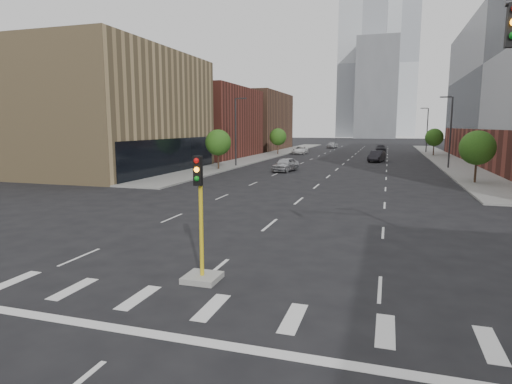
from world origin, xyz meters
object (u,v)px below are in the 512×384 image
at_px(car_deep_right, 381,148).
at_px(median_traffic_signal, 201,254).
at_px(car_near_left, 285,164).
at_px(car_mid_right, 377,156).
at_px(car_distant, 332,145).
at_px(car_far_left, 300,150).

bearing_deg(car_deep_right, median_traffic_signal, -95.78).
relative_size(car_near_left, car_mid_right, 0.95).
xyz_separation_m(car_near_left, car_distant, (-1.55, 57.36, -0.06)).
distance_m(car_mid_right, car_deep_right, 27.98).
bearing_deg(car_mid_right, car_distant, 116.23).
xyz_separation_m(median_traffic_signal, car_deep_right, (4.57, 82.60, -0.24)).
height_order(car_near_left, car_mid_right, car_mid_right).
bearing_deg(median_traffic_signal, car_near_left, 98.75).
bearing_deg(median_traffic_signal, car_mid_right, 85.31).
xyz_separation_m(car_deep_right, car_distant, (-11.79, 11.60, 0.05)).
relative_size(car_deep_right, car_distant, 1.10).
bearing_deg(car_distant, car_near_left, -79.21).
distance_m(median_traffic_signal, car_deep_right, 82.73).
bearing_deg(car_near_left, car_deep_right, 86.64).
height_order(car_near_left, car_distant, car_near_left).
bearing_deg(median_traffic_signal, car_far_left, 98.54).
height_order(car_far_left, car_deep_right, car_far_left).
relative_size(car_mid_right, car_far_left, 0.95).
distance_m(car_near_left, car_deep_right, 46.89).
xyz_separation_m(median_traffic_signal, car_far_left, (-10.50, 69.91, -0.21)).
bearing_deg(car_far_left, car_distant, 82.32).
height_order(car_far_left, car_distant, car_distant).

